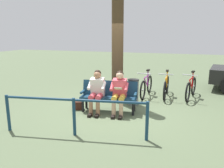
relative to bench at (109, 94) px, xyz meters
The scene contains 11 objects.
ground_plane 0.53m from the bench, 146.41° to the right, with size 40.00×40.00×0.00m, color #566647.
bench is the anchor object (origin of this frame).
person_reading 0.39m from the bench, 160.23° to the left, with size 0.53×0.80×1.20m.
person_companion 0.39m from the bench, 34.53° to the left, with size 0.53×0.80×1.20m.
handbag 1.00m from the bench, 12.63° to the left, with size 0.30×0.14×0.24m, color #3F1E14.
tree_trunk 1.79m from the bench, 86.03° to the right, with size 0.37×0.37×3.97m, color #4C3823.
litter_bin 0.95m from the bench, 123.67° to the right, with size 0.35×0.35×0.81m.
bicycle_green 3.09m from the bench, 136.82° to the right, with size 0.50×1.66×0.94m.
bicycle_red 2.48m from the bench, 125.00° to the right, with size 0.48×1.68×0.94m.
bicycle_black 2.06m from the bench, 111.05° to the right, with size 0.48×1.68×0.94m.
railing_fence 1.78m from the bench, 83.72° to the left, with size 3.17×0.59×0.85m.
Camera 1 is at (-1.93, 5.96, 2.20)m, focal length 36.00 mm.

